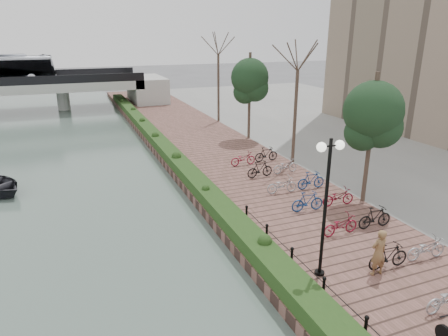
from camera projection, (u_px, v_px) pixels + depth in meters
promenade at (229, 166)px, 26.79m from camera, size 8.00×75.00×0.50m
inland_pavement at (411, 143)px, 32.35m from camera, size 24.00×75.00×0.50m
hedge at (170, 153)px, 27.64m from camera, size 1.10×56.00×0.60m
chain_fence at (343, 307)px, 12.04m from camera, size 0.10×14.10×0.70m
lamppost at (328, 180)px, 13.16m from camera, size 1.02×0.32×5.01m
pedestrian at (379, 252)px, 14.02m from camera, size 0.64×0.42×1.76m
bicycle_parking at (323, 200)px, 19.50m from camera, size 2.40×17.32×1.00m
street_trees at (325, 125)px, 22.84m from camera, size 3.20×37.12×6.80m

